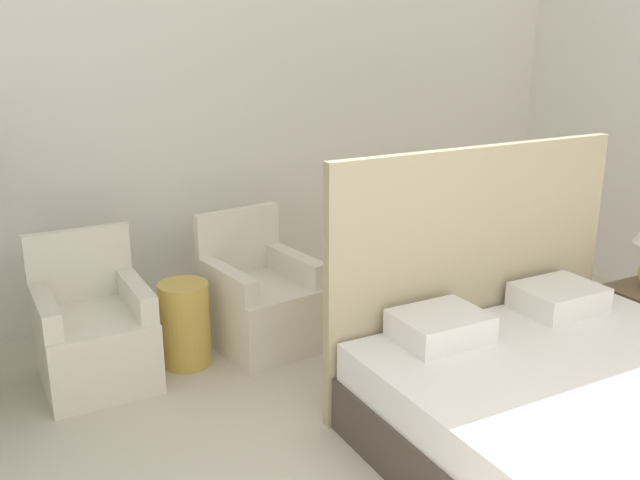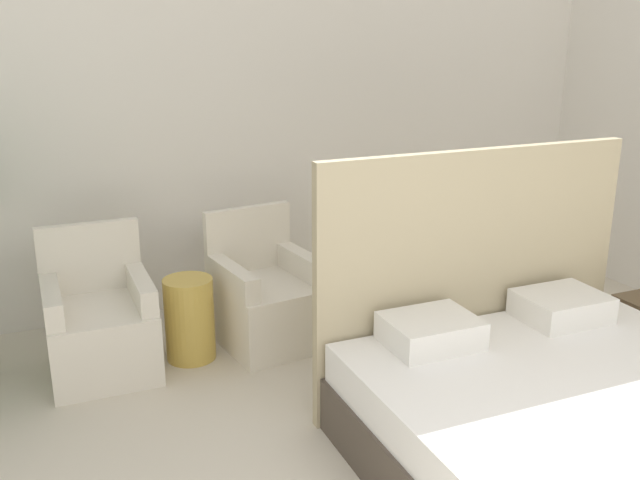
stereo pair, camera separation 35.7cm
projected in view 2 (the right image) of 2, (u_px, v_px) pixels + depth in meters
wall_back at (230, 104)px, 4.96m from camera, size 10.00×0.06×2.90m
bed at (592, 434)px, 3.10m from camera, size 1.83×2.10×1.38m
armchair_near_window_left at (100, 329)px, 4.19m from camera, size 0.60×0.65×0.84m
armchair_near_window_right at (268, 303)px, 4.58m from camera, size 0.68×0.73×0.84m
side_table at (190, 319)px, 4.35m from camera, size 0.30×0.30×0.52m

